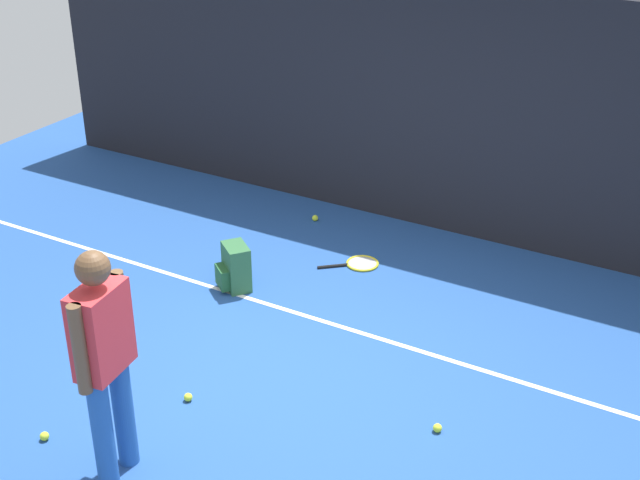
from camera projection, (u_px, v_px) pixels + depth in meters
name	position (u px, v px, depth m)	size (l,w,h in m)	color
ground_plane	(295.00, 370.00, 7.06)	(12.00, 12.00, 0.00)	#234C93
back_fence	(449.00, 113.00, 8.80)	(10.00, 0.10, 2.56)	black
court_line	(340.00, 326.00, 7.64)	(9.00, 0.05, 0.00)	white
tennis_player	(104.00, 354.00, 5.57)	(0.27, 0.53, 1.70)	#2659A5
tennis_racket	(360.00, 264.00, 8.63)	(0.58, 0.54, 0.03)	black
backpack	(235.00, 268.00, 8.14)	(0.38, 0.38, 0.44)	#2D6038
tennis_ball_near_player	(315.00, 218.00, 9.51)	(0.07, 0.07, 0.07)	#CCE033
tennis_ball_by_fence	(437.00, 428.00, 6.37)	(0.07, 0.07, 0.07)	#CCE033
tennis_ball_mid_court	(44.00, 436.00, 6.29)	(0.07, 0.07, 0.07)	#CCE033
tennis_ball_far_left	(188.00, 397.00, 6.70)	(0.07, 0.07, 0.07)	#CCE033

